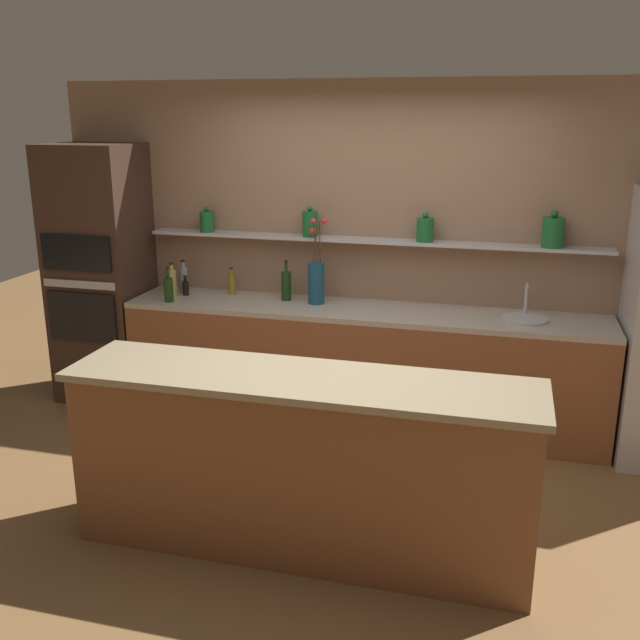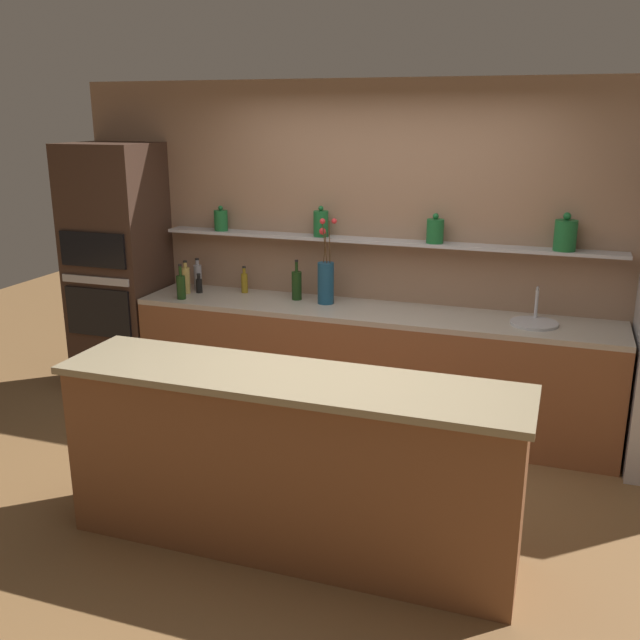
% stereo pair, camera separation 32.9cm
% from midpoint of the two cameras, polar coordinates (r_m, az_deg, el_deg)
% --- Properties ---
extents(ground_plane, '(12.00, 12.00, 0.00)m').
position_cam_midpoint_polar(ground_plane, '(4.65, -1.73, -14.20)').
color(ground_plane, brown).
extents(back_wall_unit, '(5.20, 0.28, 2.60)m').
position_cam_midpoint_polar(back_wall_unit, '(5.65, 2.83, 5.54)').
color(back_wall_unit, '#937056').
rests_on(back_wall_unit, ground_plane).
extents(back_counter_unit, '(3.67, 0.62, 0.92)m').
position_cam_midpoint_polar(back_counter_unit, '(5.54, 1.60, -3.71)').
color(back_counter_unit, brown).
rests_on(back_counter_unit, ground_plane).
extents(island_counter, '(2.54, 0.61, 1.02)m').
position_cam_midpoint_polar(island_counter, '(3.97, -3.94, -11.42)').
color(island_counter, brown).
rests_on(island_counter, ground_plane).
extents(oven_tower, '(0.71, 0.64, 2.12)m').
position_cam_midpoint_polar(oven_tower, '(6.24, -18.59, 3.44)').
color(oven_tower, '#3D281E').
rests_on(oven_tower, ground_plane).
extents(flower_vase, '(0.16, 0.15, 0.67)m').
position_cam_midpoint_polar(flower_vase, '(5.52, -2.01, 3.21)').
color(flower_vase, navy).
rests_on(flower_vase, back_counter_unit).
extents(sink_fixture, '(0.33, 0.33, 0.25)m').
position_cam_midpoint_polar(sink_fixture, '(5.27, 14.38, 0.20)').
color(sink_fixture, '#B7B7BC').
rests_on(sink_fixture, back_counter_unit).
extents(bottle_wine_0, '(0.08, 0.08, 0.32)m').
position_cam_midpoint_polar(bottle_wine_0, '(5.64, -4.39, 2.77)').
color(bottle_wine_0, '#193814').
rests_on(bottle_wine_0, back_counter_unit).
extents(bottle_sauce_1, '(0.05, 0.05, 0.17)m').
position_cam_midpoint_polar(bottle_sauce_1, '(6.06, -13.41, 2.84)').
color(bottle_sauce_1, '#9E4C0A').
rests_on(bottle_sauce_1, back_counter_unit).
extents(bottle_sauce_2, '(0.05, 0.05, 0.16)m').
position_cam_midpoint_polar(bottle_sauce_2, '(5.93, -12.27, 2.57)').
color(bottle_sauce_2, black).
rests_on(bottle_sauce_2, back_counter_unit).
extents(bottle_spirit_3, '(0.07, 0.07, 0.27)m').
position_cam_midpoint_polar(bottle_spirit_3, '(5.92, -13.30, 2.96)').
color(bottle_spirit_3, tan).
rests_on(bottle_spirit_3, back_counter_unit).
extents(bottle_oil_4, '(0.05, 0.05, 0.22)m').
position_cam_midpoint_polar(bottle_oil_4, '(5.89, -8.66, 2.89)').
color(bottle_oil_4, olive).
rests_on(bottle_oil_4, back_counter_unit).
extents(bottle_wine_5, '(0.07, 0.07, 0.28)m').
position_cam_midpoint_polar(bottle_wine_5, '(5.75, -13.63, 2.41)').
color(bottle_wine_5, '#193814').
rests_on(bottle_wine_5, back_counter_unit).
extents(bottle_spirit_6, '(0.07, 0.07, 0.27)m').
position_cam_midpoint_polar(bottle_spirit_6, '(6.03, -12.40, 3.24)').
color(bottle_spirit_6, gray).
rests_on(bottle_spirit_6, back_counter_unit).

